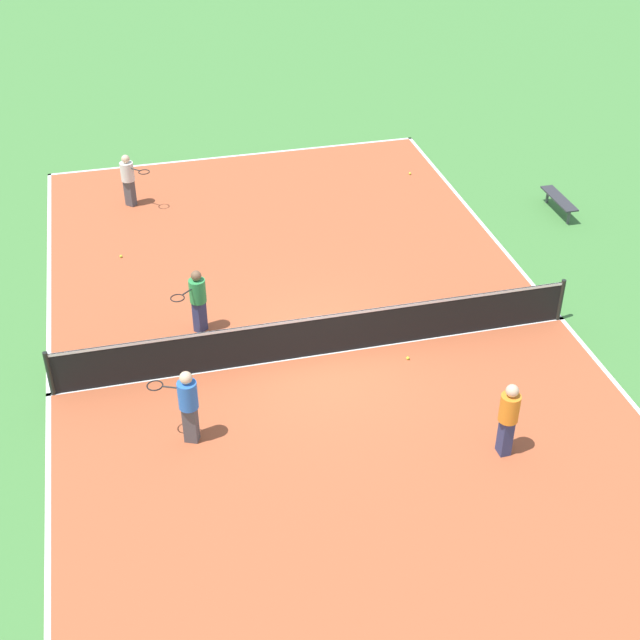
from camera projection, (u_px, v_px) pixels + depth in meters
name	position (u px, v px, depth m)	size (l,w,h in m)	color
ground_plane	(320.00, 355.00, 18.83)	(80.00, 80.00, 0.00)	#47843D
court_surface	(320.00, 355.00, 18.82)	(11.25, 21.12, 0.02)	#B75633
tennis_net	(320.00, 334.00, 18.52)	(11.05, 0.10, 1.02)	black
bench	(559.00, 200.00, 23.96)	(0.36, 1.56, 0.45)	#333338
player_far_green	(198.00, 297.00, 19.06)	(0.93, 0.86, 1.51)	navy
player_near_blue	(188.00, 402.00, 16.10)	(0.99, 0.68, 1.58)	#4C4C51
player_center_orange	(508.00, 415.00, 15.83)	(0.37, 0.37, 1.56)	navy
player_far_white	(128.00, 177.00, 24.04)	(0.90, 0.89, 1.47)	#4C4C51
tennis_ball_midcourt	(121.00, 256.00, 22.13)	(0.07, 0.07, 0.07)	#CCE033
tennis_ball_left_sideline	(408.00, 358.00, 18.64)	(0.07, 0.07, 0.07)	#CCE033
tennis_ball_near_net	(410.00, 173.00, 26.10)	(0.07, 0.07, 0.07)	#CCE033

